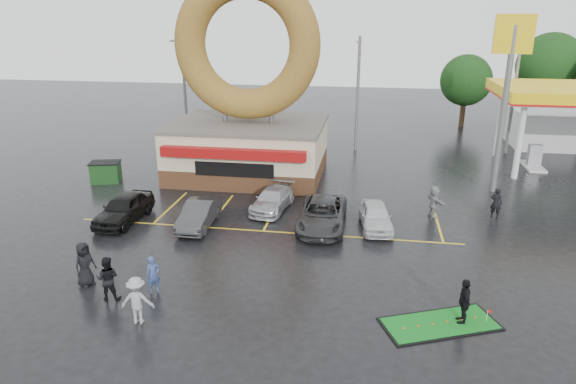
% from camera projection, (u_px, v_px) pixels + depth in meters
% --- Properties ---
extents(ground, '(120.00, 120.00, 0.00)m').
position_uv_depth(ground, '(248.00, 261.00, 23.25)').
color(ground, black).
rests_on(ground, ground).
extents(donut_shop, '(10.20, 8.70, 13.50)m').
position_uv_depth(donut_shop, '(248.00, 111.00, 34.34)').
color(donut_shop, '#472B19').
rests_on(donut_shop, ground).
extents(gas_station, '(12.30, 13.65, 5.90)m').
position_uv_depth(gas_station, '(572.00, 111.00, 38.48)').
color(gas_station, silver).
rests_on(gas_station, ground).
extents(shell_sign, '(2.20, 0.36, 10.60)m').
position_uv_depth(shell_sign, '(509.00, 72.00, 30.02)').
color(shell_sign, slate).
rests_on(shell_sign, ground).
extents(streetlight_left, '(0.40, 2.21, 9.00)m').
position_uv_depth(streetlight_left, '(184.00, 89.00, 41.78)').
color(streetlight_left, slate).
rests_on(streetlight_left, ground).
extents(streetlight_mid, '(0.40, 2.21, 9.00)m').
position_uv_depth(streetlight_mid, '(358.00, 92.00, 40.57)').
color(streetlight_mid, slate).
rests_on(streetlight_mid, ground).
extents(streetlight_right, '(0.40, 2.21, 9.00)m').
position_uv_depth(streetlight_right, '(514.00, 93.00, 39.65)').
color(streetlight_right, slate).
rests_on(streetlight_right, ground).
extents(tree_far_c, '(6.30, 6.30, 9.00)m').
position_uv_depth(tree_far_c, '(550.00, 66.00, 49.65)').
color(tree_far_c, '#332114').
rests_on(tree_far_c, ground).
extents(tree_far_d, '(4.90, 4.90, 7.00)m').
position_uv_depth(tree_far_d, '(466.00, 80.00, 49.44)').
color(tree_far_d, '#332114').
rests_on(tree_far_d, ground).
extents(car_black, '(2.01, 4.50, 1.50)m').
position_uv_depth(car_black, '(124.00, 208.00, 27.44)').
color(car_black, black).
rests_on(car_black, ground).
extents(car_dgrey, '(1.50, 4.08, 1.33)m').
position_uv_depth(car_dgrey, '(199.00, 214.00, 26.83)').
color(car_dgrey, '#313134').
rests_on(car_dgrey, ground).
extents(car_silver, '(2.26, 4.38, 1.22)m').
position_uv_depth(car_silver, '(273.00, 199.00, 29.15)').
color(car_silver, '#A4A5A9').
rests_on(car_silver, ground).
extents(car_grey, '(2.40, 5.15, 1.43)m').
position_uv_depth(car_grey, '(322.00, 214.00, 26.70)').
color(car_grey, '#303032').
rests_on(car_grey, ground).
extents(car_white, '(2.01, 4.01, 1.31)m').
position_uv_depth(car_white, '(376.00, 216.00, 26.61)').
color(car_white, silver).
rests_on(car_white, ground).
extents(person_blue, '(0.67, 0.64, 1.55)m').
position_uv_depth(person_blue, '(153.00, 275.00, 20.38)').
color(person_blue, navy).
rests_on(person_blue, ground).
extents(person_blackjkt, '(0.99, 0.84, 1.80)m').
position_uv_depth(person_blackjkt, '(108.00, 278.00, 19.83)').
color(person_blackjkt, black).
rests_on(person_blackjkt, ground).
extents(person_hoodie, '(1.26, 0.85, 1.81)m').
position_uv_depth(person_hoodie, '(137.00, 300.00, 18.30)').
color(person_hoodie, gray).
rests_on(person_hoodie, ground).
extents(person_bystander, '(0.89, 1.08, 1.89)m').
position_uv_depth(person_bystander, '(85.00, 264.00, 20.89)').
color(person_bystander, black).
rests_on(person_bystander, ground).
extents(person_cameraman, '(0.47, 1.04, 1.75)m').
position_uv_depth(person_cameraman, '(464.00, 301.00, 18.30)').
color(person_cameraman, black).
rests_on(person_cameraman, ground).
extents(person_walker_near, '(1.18, 1.71, 1.77)m').
position_uv_depth(person_walker_near, '(434.00, 201.00, 28.04)').
color(person_walker_near, gray).
rests_on(person_walker_near, ground).
extents(person_walker_far, '(0.74, 0.64, 1.71)m').
position_uv_depth(person_walker_far, '(496.00, 203.00, 27.90)').
color(person_walker_far, black).
rests_on(person_walker_far, ground).
extents(dumpster, '(2.04, 1.61, 1.30)m').
position_uv_depth(dumpster, '(106.00, 173.00, 33.97)').
color(dumpster, '#194219').
rests_on(dumpster, ground).
extents(putting_green, '(4.54, 3.30, 0.52)m').
position_uv_depth(putting_green, '(440.00, 324.00, 18.45)').
color(putting_green, black).
rests_on(putting_green, ground).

